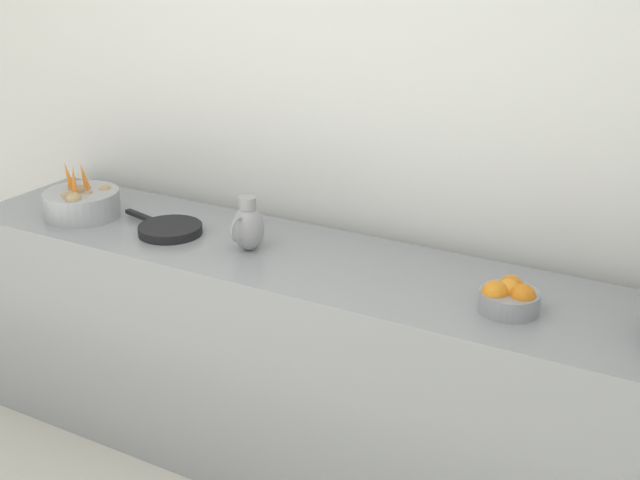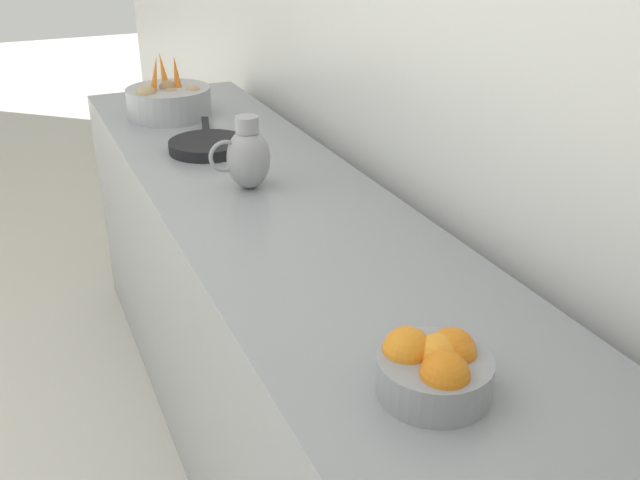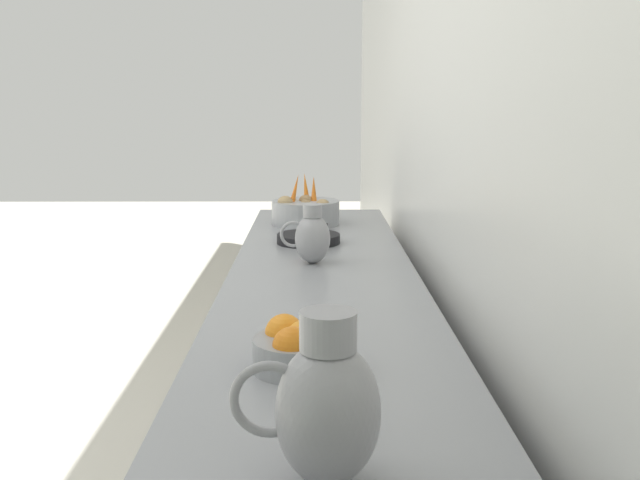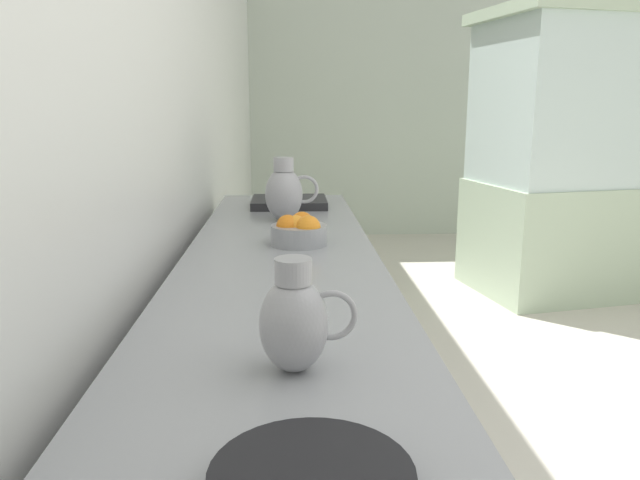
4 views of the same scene
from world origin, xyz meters
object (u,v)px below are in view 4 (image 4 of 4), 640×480
object	(u,v)px
orange_bowl	(298,230)
metal_pitcher_short	(295,321)
glass_block_booth	(571,157)
metal_pitcher_tall	(285,192)

from	to	relation	value
orange_bowl	metal_pitcher_short	bearing A→B (deg)	-91.24
orange_bowl	glass_block_booth	bearing A→B (deg)	48.98
orange_bowl	metal_pitcher_tall	distance (m)	0.45
metal_pitcher_tall	orange_bowl	bearing A→B (deg)	-83.96
orange_bowl	glass_block_booth	xyz separation A→B (m)	(1.99, 2.29, 0.04)
metal_pitcher_short	glass_block_booth	bearing A→B (deg)	58.36
orange_bowl	metal_pitcher_short	distance (m)	0.98
glass_block_booth	metal_pitcher_short	bearing A→B (deg)	-121.64
metal_pitcher_tall	metal_pitcher_short	xyz separation A→B (m)	(0.03, -1.42, -0.02)
metal_pitcher_tall	metal_pitcher_short	world-z (taller)	metal_pitcher_tall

